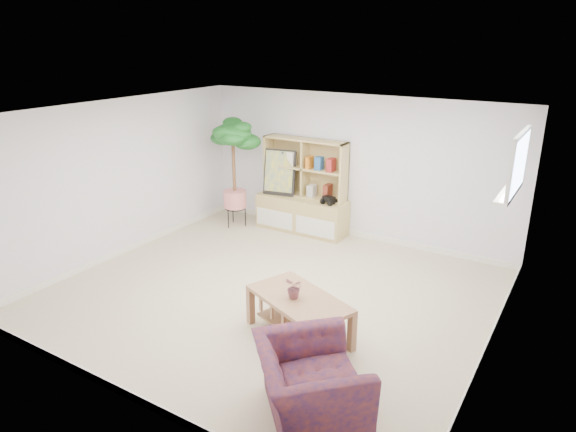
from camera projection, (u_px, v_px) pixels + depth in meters
The scene contains 14 objects.
floor at pixel (272, 293), 6.89m from camera, with size 5.50×5.00×0.01m, color #C1B18B.
ceiling at pixel (269, 113), 6.09m from camera, with size 5.50×5.00×0.01m, color silver.
walls at pixel (271, 208), 6.49m from camera, with size 5.51×5.01×2.40m.
baseboard at pixel (272, 290), 6.87m from camera, with size 5.50×5.00×0.10m, color white, non-canonical shape.
window at pixel (519, 164), 5.36m from camera, with size 0.10×0.98×0.68m, color #C9DEFF, non-canonical shape.
window_sill at pixel (509, 192), 5.50m from camera, with size 0.14×1.00×0.04m, color white.
storage_unit at pixel (302, 186), 8.83m from camera, with size 1.63×0.55×1.63m, color tan, non-canonical shape.
poster at pixel (280, 172), 8.95m from camera, with size 0.58×0.13×0.80m, color #FFEC0E, non-canonical shape.
toy_truck at pixel (329, 200), 8.53m from camera, with size 0.29×0.20×0.15m, color black, non-canonical shape.
coffee_table at pixel (299, 317), 5.83m from camera, with size 1.21×0.66×0.50m, color brown, non-canonical shape.
table_plant at pixel (294, 288), 5.69m from camera, with size 0.22×0.19×0.24m, color #2E6A35.
floor_tree at pixel (234, 174), 9.02m from camera, with size 0.71×0.71×1.94m, color #145F1B, non-canonical shape.
armchair at pixel (310, 379), 4.56m from camera, with size 1.04×0.91×0.77m, color #1A194F.
sill_plant at pixel (515, 174), 5.67m from camera, with size 0.14×0.11×0.25m, color #145F1B.
Camera 1 is at (3.41, -5.13, 3.27)m, focal length 32.00 mm.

